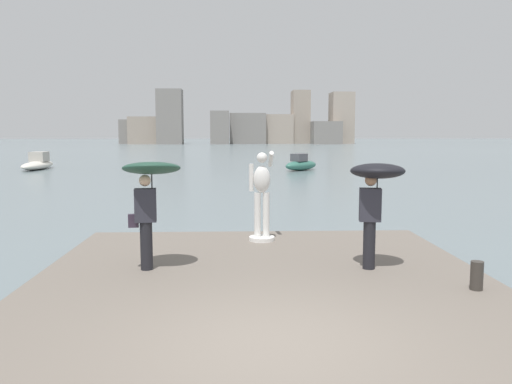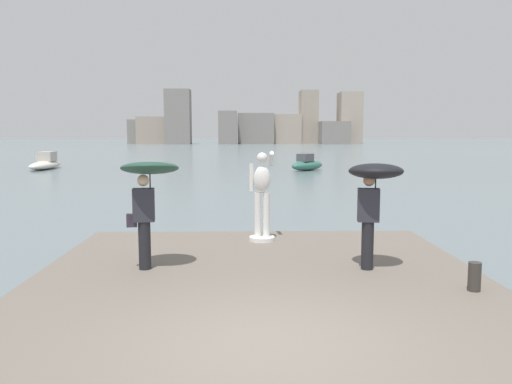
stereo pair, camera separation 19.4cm
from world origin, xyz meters
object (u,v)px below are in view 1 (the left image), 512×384
object	(u,v)px
onlooker_right	(375,185)
mooring_bollard	(477,276)
onlooker_left	(149,185)
boat_near	(301,164)
statue_white_figure	(262,198)
boat_mid	(38,164)

from	to	relation	value
onlooker_right	mooring_bollard	distance (m)	2.28
onlooker_left	onlooker_right	xyz separation A→B (m)	(4.06, -0.12, 0.00)
boat_near	onlooker_left	bearing A→B (deg)	-102.25
statue_white_figure	onlooker_left	world-z (taller)	statue_white_figure
onlooker_right	mooring_bollard	xyz separation A→B (m)	(1.29, -1.35, -1.31)
onlooker_right	mooring_bollard	bearing A→B (deg)	-46.41
onlooker_right	boat_near	bearing A→B (deg)	85.36
mooring_bollard	boat_mid	world-z (taller)	boat_mid
onlooker_right	boat_mid	world-z (taller)	onlooker_right
statue_white_figure	boat_near	xyz separation A→B (m)	(4.36, 27.50, -0.91)
statue_white_figure	onlooker_left	distance (m)	3.29
statue_white_figure	mooring_bollard	size ratio (longest dim) A/B	4.50
boat_near	boat_mid	xyz separation A→B (m)	(-20.39, 1.99, -0.02)
mooring_bollard	boat_mid	size ratio (longest dim) A/B	0.08
onlooker_left	boat_near	xyz separation A→B (m)	(6.50, 29.93, -1.47)
statue_white_figure	onlooker_right	xyz separation A→B (m)	(1.92, -2.56, 0.55)
boat_mid	onlooker_left	bearing A→B (deg)	-66.48
onlooker_right	mooring_bollard	world-z (taller)	onlooker_right
onlooker_right	boat_near	size ratio (longest dim) A/B	0.59
statue_white_figure	mooring_bollard	world-z (taller)	statue_white_figure
statue_white_figure	mooring_bollard	bearing A→B (deg)	-50.64
statue_white_figure	mooring_bollard	distance (m)	5.11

